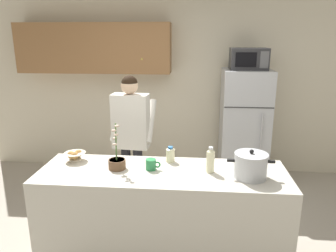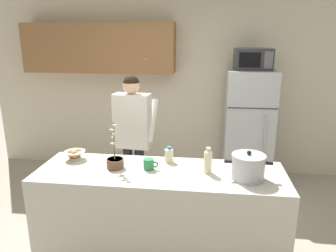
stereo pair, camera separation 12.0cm
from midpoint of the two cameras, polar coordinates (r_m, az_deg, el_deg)
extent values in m
cube|color=beige|center=(4.88, 1.09, 7.03)|extent=(6.00, 0.12, 2.60)
cube|color=olive|center=(4.84, -13.81, 13.39)|extent=(2.21, 0.34, 0.70)
sphere|color=gold|center=(4.50, -5.49, 11.83)|extent=(0.03, 0.03, 0.03)
cube|color=beige|center=(2.99, -2.15, -16.17)|extent=(2.15, 0.68, 0.92)
cube|color=#B7BABF|center=(4.58, 12.65, -0.25)|extent=(0.64, 0.64, 1.61)
cube|color=#333333|center=(4.18, 13.50, 3.21)|extent=(0.63, 0.01, 0.01)
cylinder|color=#B2B2B7|center=(4.30, 15.50, -2.62)|extent=(0.02, 0.02, 0.73)
cube|color=#2D2D30|center=(4.40, 13.44, 11.62)|extent=(0.48, 0.36, 0.28)
cube|color=black|center=(4.21, 12.97, 11.48)|extent=(0.26, 0.01, 0.18)
cube|color=#59595B|center=(4.25, 16.07, 11.30)|extent=(0.11, 0.01, 0.21)
cylinder|color=black|center=(3.89, -6.21, -9.34)|extent=(0.11, 0.11, 0.79)
cylinder|color=black|center=(3.93, -8.26, -9.14)|extent=(0.11, 0.11, 0.79)
cube|color=white|center=(3.67, -7.62, 0.84)|extent=(0.43, 0.24, 0.63)
sphere|color=beige|center=(3.59, -7.86, 7.16)|extent=(0.19, 0.19, 0.19)
sphere|color=black|center=(3.59, -7.87, 7.53)|extent=(0.18, 0.18, 0.18)
cylinder|color=white|center=(3.73, -4.04, 0.87)|extent=(0.11, 0.38, 0.48)
cylinder|color=white|center=(3.85, -10.00, 1.14)|extent=(0.11, 0.38, 0.48)
cylinder|color=silver|center=(2.69, 13.30, -7.08)|extent=(0.26, 0.26, 0.19)
cylinder|color=silver|center=(2.65, 13.44, -5.00)|extent=(0.27, 0.27, 0.02)
sphere|color=black|center=(2.64, 13.48, -4.48)|extent=(0.04, 0.04, 0.04)
cube|color=black|center=(2.65, 9.89, -6.09)|extent=(0.06, 0.02, 0.02)
cube|color=black|center=(2.70, 16.78, -6.14)|extent=(0.06, 0.02, 0.02)
cylinder|color=#2D8C4C|center=(2.79, -4.33, -6.87)|extent=(0.09, 0.09, 0.10)
torus|color=#2D8C4C|center=(2.79, -3.17, -6.92)|extent=(0.06, 0.01, 0.06)
cylinder|color=beige|center=(3.13, -17.30, -5.78)|extent=(0.11, 0.11, 0.02)
cone|color=beige|center=(3.11, -17.36, -5.10)|extent=(0.20, 0.20, 0.06)
sphere|color=tan|center=(3.10, -18.04, -4.94)|extent=(0.07, 0.07, 0.07)
sphere|color=tan|center=(3.12, -16.79, -4.71)|extent=(0.07, 0.07, 0.07)
sphere|color=tan|center=(3.08, -17.45, -5.07)|extent=(0.07, 0.07, 0.07)
cylinder|color=beige|center=(2.74, 6.33, -6.41)|extent=(0.07, 0.07, 0.19)
cone|color=beige|center=(2.70, 6.40, -4.30)|extent=(0.07, 0.07, 0.03)
cylinder|color=white|center=(2.69, 6.41, -3.97)|extent=(0.04, 0.04, 0.02)
cylinder|color=beige|center=(2.95, -0.75, -5.31)|extent=(0.08, 0.08, 0.12)
cone|color=beige|center=(2.93, -0.75, -4.03)|extent=(0.08, 0.08, 0.02)
cylinder|color=#3372BF|center=(2.92, -0.75, -3.90)|extent=(0.04, 0.04, 0.02)
cylinder|color=brown|center=(2.85, -10.30, -6.72)|extent=(0.15, 0.15, 0.09)
cylinder|color=#38281E|center=(2.84, -10.34, -6.01)|extent=(0.14, 0.14, 0.01)
cylinder|color=#4C7238|center=(2.78, -10.51, -2.80)|extent=(0.01, 0.03, 0.33)
ellipsoid|color=beige|center=(2.77, -10.74, -3.24)|extent=(0.04, 0.03, 0.02)
ellipsoid|color=beige|center=(2.79, -10.70, -2.19)|extent=(0.04, 0.03, 0.02)
ellipsoid|color=beige|center=(2.75, -10.48, -1.57)|extent=(0.04, 0.03, 0.02)
ellipsoid|color=beige|center=(2.74, -10.90, -0.79)|extent=(0.04, 0.03, 0.02)
ellipsoid|color=beige|center=(2.72, -10.38, 0.00)|extent=(0.04, 0.03, 0.02)
camera|label=1|loc=(0.06, -91.07, -0.30)|focal=34.08mm
camera|label=2|loc=(0.06, 88.93, 0.30)|focal=34.08mm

